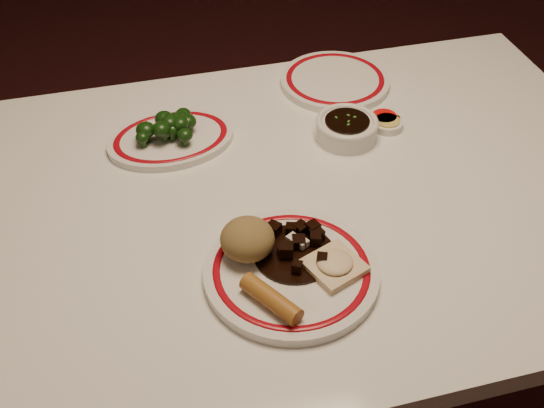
{
  "coord_description": "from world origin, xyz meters",
  "views": [
    {
      "loc": [
        -0.34,
        -0.89,
        1.55
      ],
      "look_at": [
        -0.12,
        -0.07,
        0.8
      ],
      "focal_mm": 45.0,
      "sensor_mm": 36.0,
      "label": 1
    }
  ],
  "objects": [
    {
      "name": "dining_table",
      "position": [
        0.0,
        0.0,
        0.66
      ],
      "size": [
        1.2,
        0.9,
        0.75
      ],
      "color": "white",
      "rests_on": "ground"
    },
    {
      "name": "main_plate",
      "position": [
        -0.12,
        -0.19,
        0.76
      ],
      "size": [
        0.3,
        0.3,
        0.02
      ],
      "color": "silver",
      "rests_on": "dining_table"
    },
    {
      "name": "rice_mound",
      "position": [
        -0.18,
        -0.14,
        0.8
      ],
      "size": [
        0.09,
        0.09,
        0.06
      ],
      "primitive_type": "ellipsoid",
      "color": "olive",
      "rests_on": "main_plate"
    },
    {
      "name": "spring_roll",
      "position": [
        -0.17,
        -0.26,
        0.78
      ],
      "size": [
        0.08,
        0.11,
        0.03
      ],
      "primitive_type": "cylinder",
      "rotation": [
        1.57,
        0.0,
        0.55
      ],
      "color": "#A06827",
      "rests_on": "main_plate"
    },
    {
      "name": "fried_wonton",
      "position": [
        -0.06,
        -0.21,
        0.78
      ],
      "size": [
        0.1,
        0.1,
        0.02
      ],
      "color": "beige",
      "rests_on": "main_plate"
    },
    {
      "name": "stirfry_heap",
      "position": [
        -0.1,
        -0.15,
        0.78
      ],
      "size": [
        0.13,
        0.13,
        0.03
      ],
      "color": "black",
      "rests_on": "main_plate"
    },
    {
      "name": "broccoli_plate",
      "position": [
        -0.25,
        0.21,
        0.76
      ],
      "size": [
        0.27,
        0.24,
        0.02
      ],
      "color": "silver",
      "rests_on": "dining_table"
    },
    {
      "name": "broccoli_pile",
      "position": [
        -0.25,
        0.21,
        0.79
      ],
      "size": [
        0.12,
        0.1,
        0.05
      ],
      "color": "#23471C",
      "rests_on": "broccoli_plate"
    },
    {
      "name": "soy_bowl",
      "position": [
        0.09,
        0.14,
        0.77
      ],
      "size": [
        0.12,
        0.12,
        0.04
      ],
      "color": "silver",
      "rests_on": "dining_table"
    },
    {
      "name": "sweet_sour_dish",
      "position": [
        0.18,
        0.16,
        0.76
      ],
      "size": [
        0.06,
        0.06,
        0.02
      ],
      "color": "silver",
      "rests_on": "dining_table"
    },
    {
      "name": "mustard_dish",
      "position": [
        0.18,
        0.15,
        0.76
      ],
      "size": [
        0.06,
        0.06,
        0.02
      ],
      "color": "silver",
      "rests_on": "dining_table"
    },
    {
      "name": "far_plate",
      "position": [
        0.13,
        0.33,
        0.76
      ],
      "size": [
        0.25,
        0.25,
        0.02
      ],
      "color": "silver",
      "rests_on": "dining_table"
    }
  ]
}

